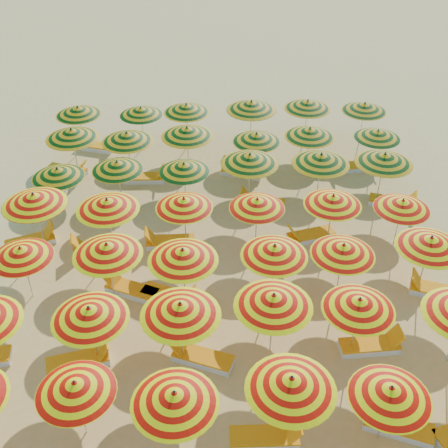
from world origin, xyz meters
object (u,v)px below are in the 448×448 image
(umbrella_9, at_px, (291,384))
(umbrella_25, at_px, (107,204))
(umbrella_20, at_px, (183,255))
(umbrella_44, at_px, (186,108))
(umbrella_27, at_px, (257,203))
(umbrella_28, at_px, (333,200))
(umbrella_36, at_px, (72,134))
(umbrella_15, at_px, (274,300))
(umbrella_30, at_px, (58,173))
(umbrella_42, at_px, (78,111))
(lounger_22, at_px, (359,166))
(umbrella_23, at_px, (430,242))
(umbrella_24, at_px, (34,199))
(lounger_7, at_px, (201,357))
(lounger_8, at_px, (371,346))
(umbrella_21, at_px, (275,251))
(lounger_19, at_px, (145,178))
(lounger_18, at_px, (68,171))
(lounger_9, at_px, (131,289))
(lounger_2, at_px, (266,437))
(lounger_14, at_px, (169,242))
(lounger_17, at_px, (393,202))
(umbrella_13, at_px, (89,313))
(umbrella_35, at_px, (384,158))
(umbrella_10, at_px, (391,392))
(umbrella_38, at_px, (187,132))
(umbrella_39, at_px, (257,137))
(umbrella_45, at_px, (251,106))
(beachgoer_a, at_px, (283,255))
(umbrella_14, at_px, (180,309))
(lounger_20, at_px, (241,172))
(umbrella_32, at_px, (184,168))
(umbrella_29, at_px, (402,205))
(umbrella_33, at_px, (250,159))
(umbrella_31, at_px, (117,166))
(umbrella_18, at_px, (21,253))
(umbrella_43, at_px, (141,111))
(umbrella_47, at_px, (364,107))
(umbrella_7, at_px, (75,387))
(lounger_16, at_px, (262,203))
(lounger_3, at_px, (397,426))
(umbrella_46, at_px, (308,105))
(lounger_11, at_px, (436,291))
(lounger_12, at_px, (32,241))
(umbrella_16, at_px, (359,304))
(lounger_6, at_px, (80,361))
(umbrella_8, at_px, (175,398))
(umbrella_40, at_px, (310,133))
(lounger_10, at_px, (169,296))
(umbrella_19, at_px, (107,249))
(lounger_21, at_px, (320,169))

(umbrella_9, relative_size, umbrella_25, 0.97)
(umbrella_20, distance_m, umbrella_44, 10.13)
(umbrella_27, relative_size, umbrella_28, 1.16)
(umbrella_20, distance_m, umbrella_36, 8.97)
(umbrella_15, xyz_separation_m, umbrella_28, (2.47, 4.89, -0.15))
(umbrella_28, relative_size, umbrella_30, 0.89)
(umbrella_30, height_order, umbrella_42, umbrella_42)
(lounger_22, bearing_deg, umbrella_23, -97.84)
(umbrella_24, distance_m, lounger_7, 7.85)
(umbrella_36, bearing_deg, lounger_8, -43.60)
(umbrella_21, distance_m, umbrella_44, 10.34)
(lounger_19, bearing_deg, lounger_18, 169.59)
(umbrella_20, height_order, lounger_9, umbrella_20)
(lounger_2, distance_m, lounger_9, 6.58)
(lounger_14, bearing_deg, lounger_17, -168.47)
(umbrella_13, relative_size, umbrella_20, 1.01)
(lounger_2, bearing_deg, umbrella_35, 62.60)
(umbrella_10, height_order, umbrella_38, umbrella_38)
(umbrella_39, xyz_separation_m, umbrella_45, (-0.06, 2.50, 0.22))
(lounger_7, xyz_separation_m, beachgoer_a, (2.67, 3.74, 0.54))
(umbrella_14, relative_size, lounger_20, 1.46)
(umbrella_32, bearing_deg, umbrella_28, -25.05)
(umbrella_29, distance_m, lounger_19, 10.34)
(umbrella_29, distance_m, umbrella_32, 7.87)
(umbrella_33, bearing_deg, lounger_7, -102.88)
(umbrella_27, height_order, umbrella_31, umbrella_31)
(umbrella_10, xyz_separation_m, umbrella_31, (-7.54, 10.23, -0.01))
(umbrella_18, distance_m, umbrella_43, 10.03)
(umbrella_47, xyz_separation_m, lounger_14, (-8.32, -7.24, -1.69))
(umbrella_7, xyz_separation_m, umbrella_31, (-0.32, 9.89, 0.02))
(lounger_19, bearing_deg, lounger_16, -22.03)
(umbrella_36, bearing_deg, lounger_3, -50.33)
(lounger_16, height_order, lounger_17, same)
(umbrella_33, relative_size, lounger_20, 1.46)
(umbrella_46, xyz_separation_m, lounger_14, (-5.81, -7.39, -1.77))
(umbrella_21, relative_size, umbrella_45, 1.09)
(umbrella_10, distance_m, umbrella_23, 5.84)
(umbrella_10, xyz_separation_m, lounger_22, (2.27, 12.75, -1.66))
(umbrella_18, relative_size, lounger_11, 1.11)
(lounger_12, relative_size, lounger_20, 1.00)
(umbrella_16, distance_m, lounger_6, 7.82)
(umbrella_8, xyz_separation_m, umbrella_46, (5.16, 15.21, 0.02))
(umbrella_16, xyz_separation_m, umbrella_40, (0.09, 9.74, 0.03))
(umbrella_18, xyz_separation_m, umbrella_21, (7.59, -0.23, 0.13))
(lounger_12, xyz_separation_m, lounger_14, (4.88, -0.15, 0.00))
(umbrella_15, xyz_separation_m, lounger_10, (-2.99, 2.15, -1.85))
(umbrella_28, height_order, lounger_19, umbrella_28)
(umbrella_16, height_order, lounger_2, umbrella_16)
(umbrella_19, distance_m, lounger_21, 10.86)
(umbrella_21, relative_size, umbrella_44, 1.20)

